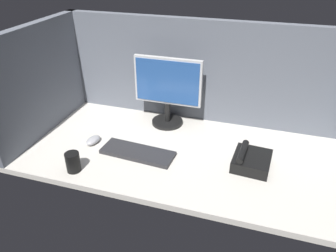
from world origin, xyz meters
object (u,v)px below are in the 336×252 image
(monitor, at_px, (168,89))
(mouse, at_px, (93,140))
(desk_phone, at_px, (251,160))
(keyboard, at_px, (138,153))
(mug_black_travel, at_px, (73,162))

(monitor, bearing_deg, mouse, -133.66)
(mouse, height_order, desk_phone, desk_phone)
(desk_phone, bearing_deg, monitor, 150.57)
(monitor, height_order, desk_phone, monitor)
(mouse, relative_size, desk_phone, 0.47)
(keyboard, distance_m, mouse, 0.27)
(keyboard, bearing_deg, monitor, 86.31)
(mouse, xyz_separation_m, desk_phone, (0.81, 0.04, 0.01))
(keyboard, xyz_separation_m, mug_black_travel, (-0.23, -0.21, 0.04))
(monitor, relative_size, keyboard, 1.07)
(keyboard, height_order, mug_black_travel, mug_black_travel)
(mouse, bearing_deg, monitor, 55.71)
(keyboard, distance_m, mug_black_travel, 0.32)
(monitor, distance_m, desk_phone, 0.60)
(monitor, bearing_deg, mug_black_travel, -116.63)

